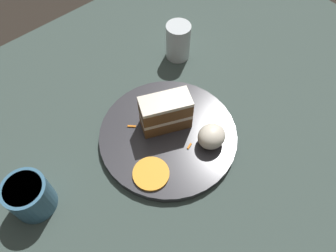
# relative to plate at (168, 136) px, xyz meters

# --- Properties ---
(ground_plane) EXTENTS (6.00, 6.00, 0.00)m
(ground_plane) POSITION_rel_plate_xyz_m (0.01, 0.04, -0.04)
(ground_plane) COLOR black
(ground_plane) RESTS_ON ground
(dining_table) EXTENTS (1.36, 0.94, 0.03)m
(dining_table) POSITION_rel_plate_xyz_m (0.01, 0.04, -0.03)
(dining_table) COLOR #384742
(dining_table) RESTS_ON ground
(plate) EXTENTS (0.30, 0.30, 0.02)m
(plate) POSITION_rel_plate_xyz_m (0.00, 0.00, 0.00)
(plate) COLOR #333338
(plate) RESTS_ON dining_table
(cake_slice) EXTENTS (0.12, 0.09, 0.09)m
(cake_slice) POSITION_rel_plate_xyz_m (0.01, 0.02, 0.05)
(cake_slice) COLOR brown
(cake_slice) RESTS_ON plate
(cream_dollop) EXTENTS (0.06, 0.06, 0.05)m
(cream_dollop) POSITION_rel_plate_xyz_m (0.05, -0.08, 0.03)
(cream_dollop) COLOR silver
(cream_dollop) RESTS_ON plate
(orange_garnish) EXTENTS (0.07, 0.07, 0.01)m
(orange_garnish) POSITION_rel_plate_xyz_m (-0.09, -0.05, 0.01)
(orange_garnish) COLOR orange
(orange_garnish) RESTS_ON plate
(carrot_shreds_scatter) EXTENTS (0.15, 0.13, 0.00)m
(carrot_shreds_scatter) POSITION_rel_plate_xyz_m (0.04, 0.04, 0.01)
(carrot_shreds_scatter) COLOR orange
(carrot_shreds_scatter) RESTS_ON plate
(drinking_glass) EXTENTS (0.06, 0.06, 0.10)m
(drinking_glass) POSITION_rel_plate_xyz_m (0.19, 0.18, 0.03)
(drinking_glass) COLOR silver
(drinking_glass) RESTS_ON dining_table
(coffee_mug) EXTENTS (0.08, 0.08, 0.08)m
(coffee_mug) POSITION_rel_plate_xyz_m (-0.30, 0.06, 0.03)
(coffee_mug) COLOR #386684
(coffee_mug) RESTS_ON dining_table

